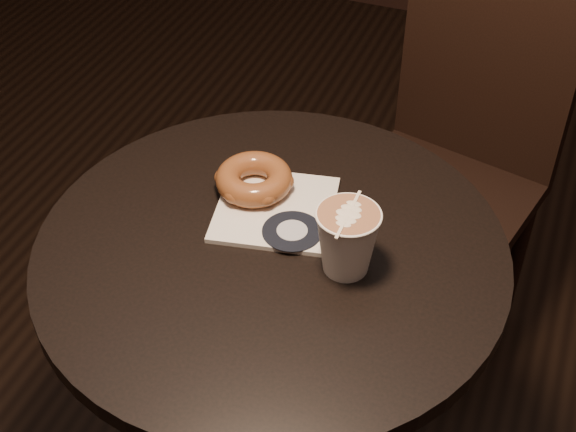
{
  "coord_description": "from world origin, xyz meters",
  "views": [
    {
      "loc": [
        0.34,
        -0.79,
        1.56
      ],
      "look_at": [
        0.01,
        0.03,
        0.79
      ],
      "focal_mm": 50.0,
      "sensor_mm": 36.0,
      "label": 1
    }
  ],
  "objects_px": {
    "cafe_table": "(273,333)",
    "chair": "(461,139)",
    "pastry_bag": "(275,209)",
    "doughnut": "(254,179)",
    "latte_cup": "(347,241)"
  },
  "relations": [
    {
      "from": "chair",
      "to": "pastry_bag",
      "type": "xyz_separation_m",
      "value": [
        -0.19,
        -0.59,
        0.21
      ]
    },
    {
      "from": "doughnut",
      "to": "latte_cup",
      "type": "height_order",
      "value": "latte_cup"
    },
    {
      "from": "chair",
      "to": "latte_cup",
      "type": "xyz_separation_m",
      "value": [
        -0.05,
        -0.67,
        0.26
      ]
    },
    {
      "from": "cafe_table",
      "to": "doughnut",
      "type": "bearing_deg",
      "value": 124.7
    },
    {
      "from": "pastry_bag",
      "to": "latte_cup",
      "type": "height_order",
      "value": "latte_cup"
    },
    {
      "from": "cafe_table",
      "to": "chair",
      "type": "bearing_deg",
      "value": 75.55
    },
    {
      "from": "doughnut",
      "to": "latte_cup",
      "type": "bearing_deg",
      "value": -29.76
    },
    {
      "from": "chair",
      "to": "pastry_bag",
      "type": "distance_m",
      "value": 0.66
    },
    {
      "from": "pastry_bag",
      "to": "doughnut",
      "type": "relative_size",
      "value": 1.47
    },
    {
      "from": "cafe_table",
      "to": "doughnut",
      "type": "height_order",
      "value": "doughnut"
    },
    {
      "from": "cafe_table",
      "to": "pastry_bag",
      "type": "relative_size",
      "value": 4.21
    },
    {
      "from": "cafe_table",
      "to": "chair",
      "type": "xyz_separation_m",
      "value": [
        0.17,
        0.66,
        -0.01
      ]
    },
    {
      "from": "doughnut",
      "to": "pastry_bag",
      "type": "bearing_deg",
      "value": -31.92
    },
    {
      "from": "latte_cup",
      "to": "pastry_bag",
      "type": "bearing_deg",
      "value": 151.0
    },
    {
      "from": "cafe_table",
      "to": "chair",
      "type": "relative_size",
      "value": 0.78
    }
  ]
}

